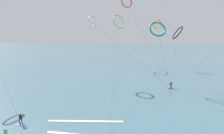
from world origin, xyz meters
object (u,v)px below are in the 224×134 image
kite_ivory (92,22)px  kite_teal (158,29)px  kite_lime (119,22)px  surfer_navy (171,86)px  kite_amber (157,24)px  kite_charcoal (177,33)px  surfer_cobalt (21,120)px  kite_crimson (127,2)px

kite_ivory → kite_teal: bearing=84.5°
kite_lime → surfer_navy: bearing=-115.3°
kite_amber → kite_ivory: size_ratio=2.64×
kite_ivory → kite_charcoal: bearing=120.2°
surfer_navy → kite_amber: 33.62m
surfer_navy → surfer_cobalt: 32.02m
kite_teal → kite_lime: size_ratio=0.28×
surfer_navy → kite_crimson: 23.93m
kite_teal → kite_charcoal: bearing=46.8°
surfer_navy → surfer_cobalt: same height
kite_teal → kite_ivory: kite_ivory is taller
surfer_cobalt → kite_charcoal: kite_charcoal is taller
surfer_cobalt → kite_teal: size_ratio=0.11×
surfer_navy → kite_ivory: 25.49m
surfer_navy → kite_ivory: kite_ivory is taller
kite_lime → kite_teal: bearing=-125.0°
kite_lime → kite_charcoal: size_ratio=3.77×
kite_lime → kite_amber: (14.41, -0.45, -0.94)m
kite_teal → kite_crimson: (-5.73, 13.35, 7.09)m
surfer_cobalt → kite_ivory: (6.56, 26.15, 14.85)m
kite_lime → kite_crimson: (2.22, -21.99, 3.84)m
surfer_cobalt → kite_crimson: bearing=18.8°
surfer_cobalt → kite_ivory: size_ratio=0.08×
kite_teal → kite_charcoal: kite_teal is taller
surfer_cobalt → kite_teal: (21.37, 13.87, 12.79)m
kite_lime → kite_crimson: kite_crimson is taller
surfer_cobalt → kite_charcoal: size_ratio=0.12×
surfer_navy → surfer_cobalt: bearing=-144.6°
surfer_cobalt → surfer_navy: bearing=-5.4°
kite_lime → kite_amber: kite_lime is taller
surfer_cobalt → kite_charcoal: 39.46m
kite_ivory → kite_crimson: bearing=131.0°
surfer_navy → kite_lime: kite_lime is taller
kite_lime → kite_charcoal: (14.97, -24.60, -3.98)m
kite_lime → kite_charcoal: 29.07m
kite_amber → kite_charcoal: size_ratio=3.77×
kite_teal → surfer_cobalt: bearing=-157.0°
surfer_cobalt → kite_crimson: 37.16m
kite_charcoal → surfer_navy: bearing=-23.8°
surfer_cobalt → kite_crimson: (15.64, 27.22, 19.88)m
kite_teal → kite_amber: size_ratio=0.28×
surfer_navy → kite_teal: size_ratio=0.11×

